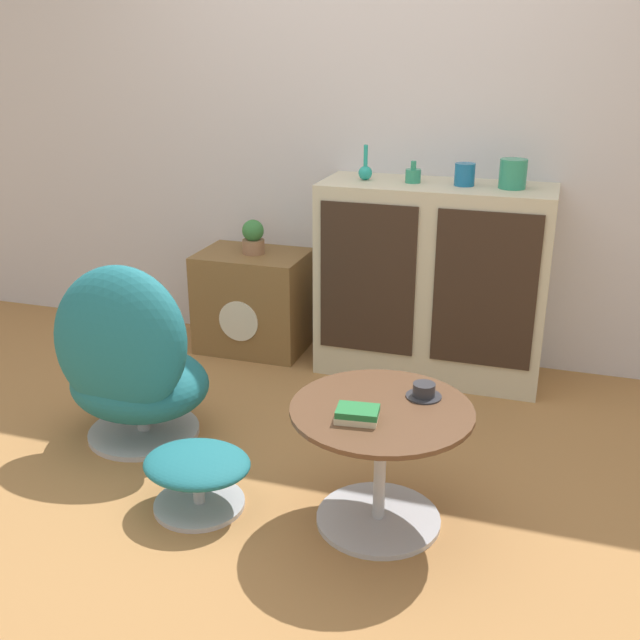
% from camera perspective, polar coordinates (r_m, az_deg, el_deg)
% --- Properties ---
extents(ground_plane, '(12.00, 12.00, 0.00)m').
position_cam_1_polar(ground_plane, '(3.14, -3.43, -12.01)').
color(ground_plane, '#A87542').
extents(wall_back, '(6.40, 0.06, 2.60)m').
position_cam_1_polar(wall_back, '(4.10, 4.13, 15.18)').
color(wall_back, silver).
rests_on(wall_back, ground_plane).
extents(sideboard, '(1.16, 0.46, 1.01)m').
position_cam_1_polar(sideboard, '(3.93, 8.54, 2.93)').
color(sideboard, beige).
rests_on(sideboard, ground_plane).
extents(tv_console, '(0.60, 0.44, 0.57)m').
position_cam_1_polar(tv_console, '(4.29, -5.08, 1.45)').
color(tv_console, brown).
rests_on(tv_console, ground_plane).
extents(egg_chair, '(0.66, 0.60, 0.84)m').
position_cam_1_polar(egg_chair, '(3.34, -14.28, -3.26)').
color(egg_chair, '#B7B7BC').
rests_on(egg_chair, ground_plane).
extents(ottoman, '(0.41, 0.35, 0.23)m').
position_cam_1_polar(ottoman, '(2.92, -9.33, -11.25)').
color(ottoman, '#B7B7BC').
rests_on(ottoman, ground_plane).
extents(coffee_table, '(0.65, 0.65, 0.47)m').
position_cam_1_polar(coffee_table, '(2.74, 4.63, -9.96)').
color(coffee_table, '#B7B7BC').
rests_on(coffee_table, ground_plane).
extents(vase_leftmost, '(0.07, 0.07, 0.18)m').
position_cam_1_polar(vase_leftmost, '(3.88, 3.48, 11.28)').
color(vase_leftmost, teal).
rests_on(vase_leftmost, sideboard).
extents(vase_inner_left, '(0.08, 0.08, 0.11)m').
position_cam_1_polar(vase_inner_left, '(3.83, 7.11, 10.89)').
color(vase_inner_left, '#2D8E6B').
rests_on(vase_inner_left, sideboard).
extents(vase_inner_right, '(0.10, 0.10, 0.11)m').
position_cam_1_polar(vase_inner_right, '(3.79, 10.97, 10.83)').
color(vase_inner_right, '#196699').
rests_on(vase_inner_right, sideboard).
extents(vase_rightmost, '(0.13, 0.13, 0.14)m').
position_cam_1_polar(vase_rightmost, '(3.76, 14.49, 10.74)').
color(vase_rightmost, '#2D8E6B').
rests_on(vase_rightmost, sideboard).
extents(potted_plant, '(0.12, 0.12, 0.19)m').
position_cam_1_polar(potted_plant, '(4.18, -5.11, 6.31)').
color(potted_plant, '#996B4C').
rests_on(potted_plant, tv_console).
extents(teacup, '(0.13, 0.13, 0.05)m').
position_cam_1_polar(teacup, '(2.74, 7.92, -5.43)').
color(teacup, '#2D2D33').
rests_on(teacup, coffee_table).
extents(book_stack, '(0.16, 0.12, 0.05)m').
position_cam_1_polar(book_stack, '(2.56, 2.85, -7.18)').
color(book_stack, beige).
rests_on(book_stack, coffee_table).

